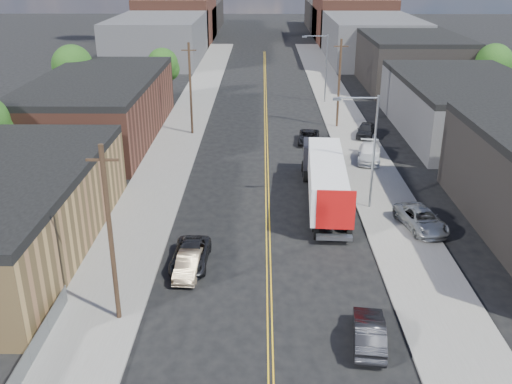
{
  "coord_description": "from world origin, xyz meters",
  "views": [
    {
      "loc": [
        -0.47,
        -15.98,
        18.29
      ],
      "look_at": [
        -0.88,
        22.21,
        2.5
      ],
      "focal_mm": 40.0,
      "sensor_mm": 36.0,
      "label": 1
    }
  ],
  "objects_px": {
    "car_left_c": "(190,255)",
    "car_right_lot_b": "(369,153)",
    "car_ahead_truck": "(309,137)",
    "car_left_b": "(188,265)",
    "car_right_lot_a": "(421,219)",
    "car_right_lot_c": "(366,130)",
    "car_right_oncoming": "(369,332)",
    "semi_truck": "(324,175)"
  },
  "relations": [
    {
      "from": "semi_truck",
      "to": "car_left_b",
      "type": "distance_m",
      "value": 15.05
    },
    {
      "from": "car_left_b",
      "to": "car_left_c",
      "type": "distance_m",
      "value": 1.16
    },
    {
      "from": "car_right_lot_a",
      "to": "car_right_lot_c",
      "type": "distance_m",
      "value": 22.79
    },
    {
      "from": "car_right_lot_c",
      "to": "car_ahead_truck",
      "type": "height_order",
      "value": "car_right_lot_c"
    },
    {
      "from": "car_right_lot_b",
      "to": "car_right_lot_c",
      "type": "bearing_deg",
      "value": 92.93
    },
    {
      "from": "car_right_lot_b",
      "to": "car_right_lot_c",
      "type": "distance_m",
      "value": 7.99
    },
    {
      "from": "semi_truck",
      "to": "car_right_lot_c",
      "type": "bearing_deg",
      "value": 73.62
    },
    {
      "from": "car_left_b",
      "to": "car_right_oncoming",
      "type": "xyz_separation_m",
      "value": [
        10.0,
        -6.84,
        0.07
      ]
    },
    {
      "from": "car_left_c",
      "to": "car_right_lot_b",
      "type": "bearing_deg",
      "value": 54.78
    },
    {
      "from": "car_right_oncoming",
      "to": "car_ahead_truck",
      "type": "height_order",
      "value": "car_right_oncoming"
    },
    {
      "from": "car_right_lot_a",
      "to": "car_right_lot_b",
      "type": "distance_m",
      "value": 14.9
    },
    {
      "from": "car_left_c",
      "to": "car_right_lot_c",
      "type": "bearing_deg",
      "value": 61.79
    },
    {
      "from": "car_left_c",
      "to": "car_right_oncoming",
      "type": "distance_m",
      "value": 12.81
    },
    {
      "from": "car_right_lot_a",
      "to": "car_right_lot_c",
      "type": "bearing_deg",
      "value": 78.55
    },
    {
      "from": "car_left_c",
      "to": "car_ahead_truck",
      "type": "distance_m",
      "value": 27.68
    },
    {
      "from": "car_left_b",
      "to": "car_right_lot_b",
      "type": "height_order",
      "value": "car_right_lot_b"
    },
    {
      "from": "car_right_lot_a",
      "to": "car_left_c",
      "type": "bearing_deg",
      "value": -174.06
    },
    {
      "from": "car_right_oncoming",
      "to": "car_right_lot_a",
      "type": "relative_size",
      "value": 0.84
    },
    {
      "from": "car_left_b",
      "to": "car_right_lot_a",
      "type": "bearing_deg",
      "value": 24.57
    },
    {
      "from": "semi_truck",
      "to": "car_right_oncoming",
      "type": "distance_m",
      "value": 18.47
    },
    {
      "from": "car_right_lot_b",
      "to": "car_right_lot_c",
      "type": "height_order",
      "value": "car_right_lot_b"
    },
    {
      "from": "car_left_c",
      "to": "car_ahead_truck",
      "type": "height_order",
      "value": "car_left_c"
    },
    {
      "from": "car_left_b",
      "to": "car_right_lot_a",
      "type": "distance_m",
      "value": 17.2
    },
    {
      "from": "car_right_lot_c",
      "to": "car_ahead_truck",
      "type": "relative_size",
      "value": 0.93
    },
    {
      "from": "car_left_c",
      "to": "car_right_lot_b",
      "type": "xyz_separation_m",
      "value": [
        14.82,
        20.0,
        0.22
      ]
    },
    {
      "from": "car_right_lot_b",
      "to": "car_ahead_truck",
      "type": "xyz_separation_m",
      "value": [
        -5.32,
        6.0,
        -0.25
      ]
    },
    {
      "from": "car_left_b",
      "to": "semi_truck",
      "type": "bearing_deg",
      "value": 53.64
    },
    {
      "from": "car_left_b",
      "to": "car_right_oncoming",
      "type": "height_order",
      "value": "car_right_oncoming"
    },
    {
      "from": "semi_truck",
      "to": "car_right_lot_c",
      "type": "height_order",
      "value": "semi_truck"
    },
    {
      "from": "car_left_c",
      "to": "car_right_lot_a",
      "type": "xyz_separation_m",
      "value": [
        16.0,
        5.15,
        0.2
      ]
    },
    {
      "from": "car_right_oncoming",
      "to": "semi_truck",
      "type": "bearing_deg",
      "value": -81.33
    },
    {
      "from": "car_right_lot_a",
      "to": "car_right_lot_c",
      "type": "height_order",
      "value": "car_right_lot_c"
    },
    {
      "from": "car_right_lot_a",
      "to": "car_right_lot_b",
      "type": "relative_size",
      "value": 1.02
    },
    {
      "from": "car_right_lot_b",
      "to": "car_ahead_truck",
      "type": "relative_size",
      "value": 1.11
    },
    {
      "from": "car_ahead_truck",
      "to": "car_right_oncoming",
      "type": "bearing_deg",
      "value": -82.42
    },
    {
      "from": "car_ahead_truck",
      "to": "car_right_lot_a",
      "type": "bearing_deg",
      "value": -65.95
    },
    {
      "from": "car_right_oncoming",
      "to": "car_right_lot_c",
      "type": "relative_size",
      "value": 1.02
    },
    {
      "from": "semi_truck",
      "to": "car_left_c",
      "type": "distance_m",
      "value": 14.17
    },
    {
      "from": "car_right_lot_a",
      "to": "car_ahead_truck",
      "type": "relative_size",
      "value": 1.14
    },
    {
      "from": "car_left_c",
      "to": "car_right_lot_b",
      "type": "distance_m",
      "value": 24.89
    },
    {
      "from": "car_right_lot_b",
      "to": "car_ahead_truck",
      "type": "height_order",
      "value": "car_right_lot_b"
    },
    {
      "from": "car_right_lot_b",
      "to": "car_left_b",
      "type": "bearing_deg",
      "value": -114.88
    }
  ]
}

